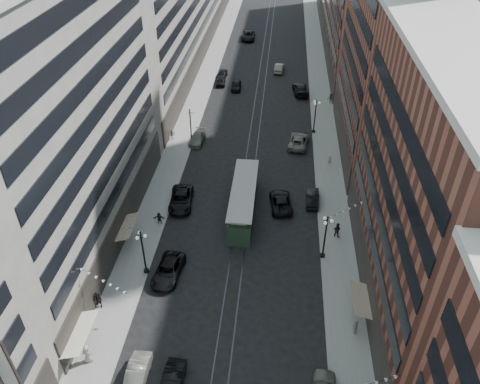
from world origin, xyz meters
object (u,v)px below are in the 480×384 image
(streetcar, at_px, (243,201))
(car_12, at_px, (300,89))
(car_13, at_px, (236,85))
(pedestrian_5, at_px, (159,218))
(pedestrian_7, at_px, (337,230))
(car_8, at_px, (197,138))
(car_14, at_px, (279,68))
(pedestrian_2, at_px, (98,300))
(pedestrian_6, at_px, (172,134))
(car_extra_0, at_px, (222,74))
(lamppost_se_mid, at_px, (315,115))
(car_9, at_px, (221,81))
(lamppost_se_far, at_px, (325,236))
(car_11, at_px, (299,141))
(car_5, at_px, (172,384))
(lamppost_sw_mid, at_px, (191,125))
(pedestrian_8, at_px, (329,160))
(car_2, at_px, (168,270))
(car_extra_2, at_px, (281,202))
(lamppost_sw_far, at_px, (143,251))
(pedestrian_4, at_px, (356,327))
(pedestrian_1, at_px, (87,353))
(pedestrian_9, at_px, (331,98))
(car_1, at_px, (136,377))
(car_10, at_px, (312,198))
(car_7, at_px, (181,199))
(car_extra_1, at_px, (248,36))

(streetcar, distance_m, car_12, 36.43)
(streetcar, bearing_deg, car_13, 97.03)
(pedestrian_5, height_order, pedestrian_7, pedestrian_7)
(car_8, relative_size, car_14, 1.01)
(pedestrian_2, bearing_deg, pedestrian_6, 104.45)
(car_extra_0, bearing_deg, car_13, -55.87)
(lamppost_se_mid, xyz_separation_m, car_9, (-16.82, 17.59, -2.38))
(lamppost_se_far, relative_size, car_11, 0.96)
(streetcar, height_order, car_5, streetcar)
(car_8, bearing_deg, car_12, 55.18)
(lamppost_sw_mid, xyz_separation_m, pedestrian_8, (20.24, -4.27, -2.15))
(lamppost_sw_mid, height_order, car_11, lamppost_sw_mid)
(pedestrian_2, xyz_separation_m, pedestrian_8, (23.54, 27.73, -0.17))
(car_2, bearing_deg, pedestrian_6, 106.65)
(car_2, height_order, car_extra_2, car_2)
(lamppost_se_far, distance_m, pedestrian_2, 23.57)
(lamppost_sw_far, bearing_deg, car_11, 60.19)
(car_2, height_order, car_14, car_14)
(car_12, bearing_deg, car_5, 72.59)
(lamppost_sw_mid, bearing_deg, pedestrian_2, -95.89)
(pedestrian_6, bearing_deg, car_11, -163.72)
(pedestrian_2, relative_size, pedestrian_6, 1.07)
(lamppost_se_mid, height_order, pedestrian_4, lamppost_se_mid)
(pedestrian_4, height_order, car_12, pedestrian_4)
(car_extra_2, bearing_deg, pedestrian_7, 133.96)
(pedestrian_1, bearing_deg, pedestrian_8, -136.97)
(pedestrian_1, bearing_deg, pedestrian_9, -127.14)
(car_1, relative_size, pedestrian_6, 2.56)
(lamppost_se_mid, distance_m, car_1, 47.19)
(car_12, height_order, pedestrian_6, pedestrian_6)
(pedestrian_6, relative_size, car_extra_0, 0.43)
(car_10, xyz_separation_m, pedestrian_5, (-18.04, -5.93, 0.17))
(pedestrian_4, distance_m, pedestrian_6, 41.12)
(car_5, height_order, car_10, car_5)
(car_11, height_order, car_extra_2, car_11)
(car_12, xyz_separation_m, pedestrian_5, (-16.95, -38.86, 0.02))
(pedestrian_2, xyz_separation_m, pedestrian_5, (2.86, 12.91, -0.22))
(car_2, xyz_separation_m, pedestrian_5, (-2.84, 8.13, 0.14))
(car_7, bearing_deg, pedestrian_2, -110.43)
(lamppost_sw_far, relative_size, lamppost_se_mid, 1.00)
(car_5, bearing_deg, car_13, 91.67)
(lamppost_sw_far, bearing_deg, lamppost_sw_mid, 90.00)
(streetcar, xyz_separation_m, car_14, (3.17, 45.86, -0.87))
(lamppost_se_far, bearing_deg, lamppost_sw_far, -167.74)
(lamppost_se_far, height_order, pedestrian_7, lamppost_se_far)
(car_8, distance_m, car_extra_1, 49.10)
(car_9, bearing_deg, lamppost_sw_mid, -97.58)
(pedestrian_7, bearing_deg, car_14, -53.78)
(pedestrian_5, bearing_deg, car_14, 74.30)
(lamppost_sw_far, xyz_separation_m, lamppost_se_far, (18.40, 4.00, 0.00))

